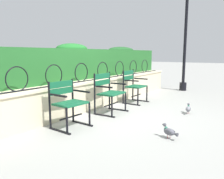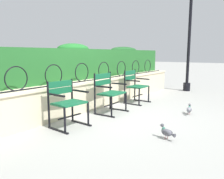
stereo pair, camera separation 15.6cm
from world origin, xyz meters
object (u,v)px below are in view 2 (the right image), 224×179
(park_chair_centre, at_px, (109,92))
(park_chair_right, at_px, (135,85))
(park_chair_left, at_px, (67,102))
(pigeon_far_side, at_px, (167,132))
(lamppost, at_px, (189,39))
(pigeon_near_chairs, at_px, (189,109))

(park_chair_centre, bearing_deg, park_chair_right, 2.44)
(park_chair_left, distance_m, park_chair_right, 2.46)
(park_chair_centre, relative_size, pigeon_far_side, 3.10)
(park_chair_left, xyz_separation_m, lamppost, (5.23, -0.44, 1.35))
(pigeon_near_chairs, bearing_deg, pigeon_far_side, -173.81)
(park_chair_right, distance_m, lamppost, 3.11)
(park_chair_right, xyz_separation_m, pigeon_far_side, (-1.99, -1.73, -0.35))
(pigeon_near_chairs, xyz_separation_m, lamppost, (3.12, 1.08, 1.69))
(park_chair_right, relative_size, pigeon_near_chairs, 3.02)
(pigeon_far_side, bearing_deg, park_chair_right, 40.99)
(park_chair_left, distance_m, pigeon_far_side, 1.79)
(park_chair_centre, bearing_deg, lamppost, -6.07)
(park_chair_centre, bearing_deg, pigeon_far_side, -114.24)
(lamppost, bearing_deg, pigeon_near_chairs, -160.98)
(park_chair_left, bearing_deg, park_chair_right, 0.83)
(pigeon_far_side, bearing_deg, pigeon_near_chairs, 6.19)
(park_chair_centre, distance_m, pigeon_near_chairs, 1.78)
(park_chair_centre, relative_size, park_chair_right, 1.02)
(park_chair_right, bearing_deg, pigeon_far_side, -139.01)
(pigeon_near_chairs, height_order, pigeon_far_side, same)
(park_chair_left, distance_m, park_chair_centre, 1.23)
(park_chair_left, xyz_separation_m, pigeon_far_side, (0.47, -1.70, -0.34))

